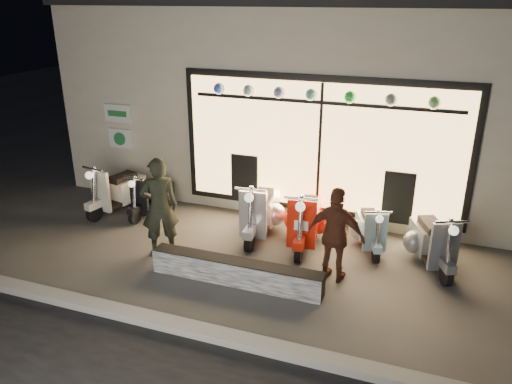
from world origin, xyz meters
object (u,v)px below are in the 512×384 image
scooter_silver (261,210)px  man (159,207)px  graffiti_barrier (236,272)px  woman (336,235)px  scooter_red (306,219)px

scooter_silver → man: bearing=-139.4°
scooter_silver → man: (-1.36, -1.35, 0.42)m
graffiti_barrier → man: bearing=162.8°
graffiti_barrier → scooter_silver: bearing=97.2°
graffiti_barrier → woman: woman is taller
scooter_silver → scooter_red: size_ratio=1.00×
scooter_silver → scooter_red: same height
scooter_red → woman: size_ratio=1.00×
scooter_red → scooter_silver: bearing=168.2°
scooter_silver → woman: (1.64, -1.21, 0.33)m
scooter_silver → man: 1.96m
scooter_silver → woman: bearing=-40.8°
scooter_silver → scooter_red: (0.88, -0.08, 0.00)m
scooter_silver → graffiti_barrier: bearing=-87.1°
scooter_red → man: bearing=-156.9°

